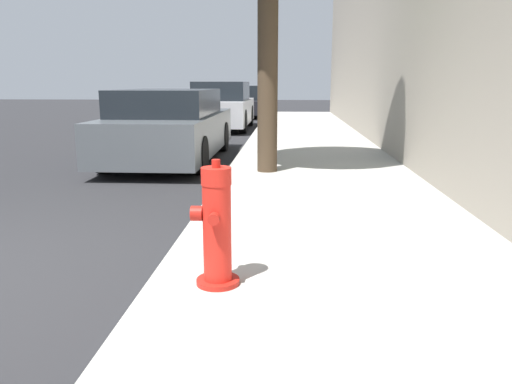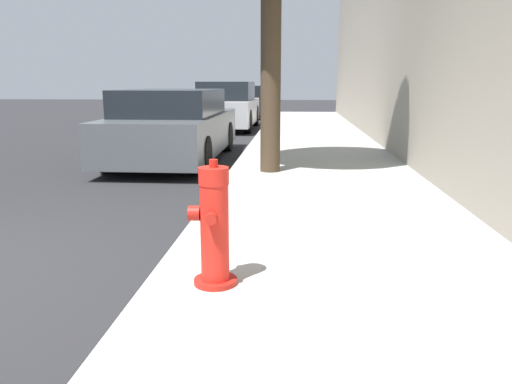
% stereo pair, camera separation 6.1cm
% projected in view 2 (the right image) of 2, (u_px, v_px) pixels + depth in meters
% --- Properties ---
extents(sidewalk_slab, '(2.84, 40.00, 0.15)m').
position_uv_depth(sidewalk_slab, '(353.00, 289.00, 3.45)').
color(sidewalk_slab, '#A8A59E').
rests_on(sidewalk_slab, ground_plane).
extents(fire_hydrant, '(0.31, 0.31, 0.84)m').
position_uv_depth(fire_hydrant, '(214.00, 228.00, 3.28)').
color(fire_hydrant, red).
rests_on(fire_hydrant, sidewalk_slab).
extents(parked_car_near, '(1.80, 4.56, 1.34)m').
position_uv_depth(parked_car_near, '(174.00, 126.00, 9.41)').
color(parked_car_near, '#4C5156').
rests_on(parked_car_near, ground_plane).
extents(parked_car_mid, '(1.73, 4.27, 1.49)m').
position_uv_depth(parked_car_mid, '(228.00, 106.00, 15.82)').
color(parked_car_mid, '#B7B7BC').
rests_on(parked_car_mid, ground_plane).
extents(parked_car_far, '(1.75, 4.52, 1.33)m').
position_uv_depth(parked_car_far, '(247.00, 102.00, 21.72)').
color(parked_car_far, black).
rests_on(parked_car_far, ground_plane).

